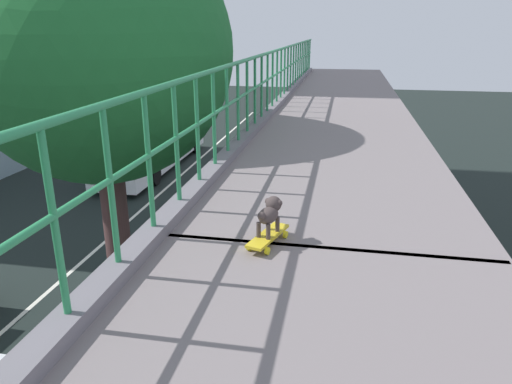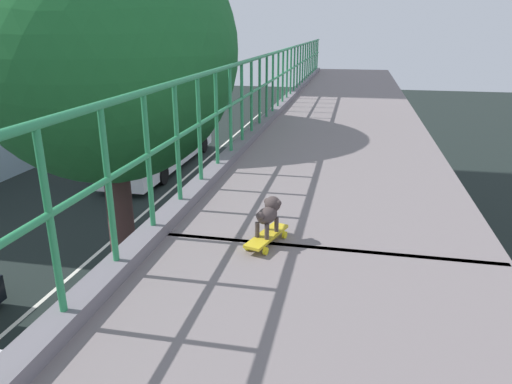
{
  "view_description": "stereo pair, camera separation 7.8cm",
  "coord_description": "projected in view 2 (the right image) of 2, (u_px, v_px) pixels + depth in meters",
  "views": [
    {
      "loc": [
        1.27,
        -2.78,
        7.44
      ],
      "look_at": [
        0.53,
        1.17,
        6.04
      ],
      "focal_mm": 33.2,
      "sensor_mm": 36.0,
      "label": 1
    },
    {
      "loc": [
        1.35,
        -2.76,
        7.44
      ],
      "look_at": [
        0.53,
        1.17,
        6.04
      ],
      "focal_mm": 33.2,
      "sensor_mm": 36.0,
      "label": 2
    }
  ],
  "objects": [
    {
      "name": "green_railing",
      "position": [
        114.0,
        237.0,
        3.32
      ],
      "size": [
        0.2,
        34.45,
        1.24
      ],
      "color": "slate",
      "rests_on": "overpass_deck"
    },
    {
      "name": "small_dog",
      "position": [
        269.0,
        212.0,
        3.83
      ],
      "size": [
        0.21,
        0.33,
        0.29
      ],
      "color": "#463A39",
      "rests_on": "toy_skateboard"
    },
    {
      "name": "overpass_deck",
      "position": [
        310.0,
        325.0,
        3.23
      ],
      "size": [
        2.9,
        36.26,
        0.47
      ],
      "color": "slate",
      "rests_on": "bridge_pier"
    },
    {
      "name": "city_bus",
      "position": [
        161.0,
        134.0,
        25.95
      ],
      "size": [
        2.63,
        10.52,
        3.37
      ],
      "color": "white",
      "rests_on": "ground"
    },
    {
      "name": "toy_skateboard",
      "position": [
        267.0,
        237.0,
        3.86
      ],
      "size": [
        0.29,
        0.55,
        0.09
      ],
      "color": "gold",
      "rests_on": "overpass_deck"
    },
    {
      "name": "roadside_tree_mid",
      "position": [
        104.0,
        55.0,
        7.87
      ],
      "size": [
        4.48,
        4.48,
        9.27
      ],
      "color": "#4F3331",
      "rests_on": "ground"
    }
  ]
}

